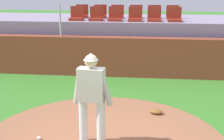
# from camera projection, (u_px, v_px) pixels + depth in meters

# --- Properties ---
(pitcher) EXTENTS (0.75, 0.30, 1.70)m
(pitcher) POSITION_uv_depth(u_px,v_px,m) (91.00, 92.00, 5.56)
(pitcher) COLOR white
(pitcher) RESTS_ON pitchers_mound
(baseball) EXTENTS (0.07, 0.07, 0.07)m
(baseball) POSITION_uv_depth(u_px,v_px,m) (39.00, 138.00, 5.89)
(baseball) COLOR white
(baseball) RESTS_ON pitchers_mound
(fielding_glove) EXTENTS (0.34, 0.26, 0.11)m
(fielding_glove) POSITION_uv_depth(u_px,v_px,m) (156.00, 111.00, 7.06)
(fielding_glove) COLOR brown
(fielding_glove) RESTS_ON pitchers_mound
(brick_barrier) EXTENTS (14.77, 0.40, 1.33)m
(brick_barrier) POSITION_uv_depth(u_px,v_px,m) (122.00, 57.00, 10.51)
(brick_barrier) COLOR brown
(brick_barrier) RESTS_ON ground_plane
(fence_post_left) EXTENTS (0.06, 0.06, 1.05)m
(fence_post_left) POSITION_uv_depth(u_px,v_px,m) (60.00, 20.00, 10.41)
(fence_post_left) COLOR silver
(fence_post_left) RESTS_ON brick_barrier
(bleacher_platform) EXTENTS (14.08, 3.12, 1.75)m
(bleacher_platform) POSITION_uv_depth(u_px,v_px,m) (126.00, 40.00, 12.42)
(bleacher_platform) COLOR #9183A0
(bleacher_platform) RESTS_ON ground_plane
(stadium_chair_0) EXTENTS (0.48, 0.44, 0.50)m
(stadium_chair_0) POSITION_uv_depth(u_px,v_px,m) (77.00, 16.00, 11.35)
(stadium_chair_0) COLOR maroon
(stadium_chair_0) RESTS_ON bleacher_platform
(stadium_chair_1) EXTENTS (0.48, 0.44, 0.50)m
(stadium_chair_1) POSITION_uv_depth(u_px,v_px,m) (96.00, 16.00, 11.28)
(stadium_chair_1) COLOR maroon
(stadium_chair_1) RESTS_ON bleacher_platform
(stadium_chair_2) EXTENTS (0.48, 0.44, 0.50)m
(stadium_chair_2) POSITION_uv_depth(u_px,v_px,m) (115.00, 16.00, 11.18)
(stadium_chair_2) COLOR maroon
(stadium_chair_2) RESTS_ON bleacher_platform
(stadium_chair_3) EXTENTS (0.48, 0.44, 0.50)m
(stadium_chair_3) POSITION_uv_depth(u_px,v_px,m) (135.00, 17.00, 11.11)
(stadium_chair_3) COLOR maroon
(stadium_chair_3) RESTS_ON bleacher_platform
(stadium_chair_4) EXTENTS (0.48, 0.44, 0.50)m
(stadium_chair_4) POSITION_uv_depth(u_px,v_px,m) (154.00, 17.00, 11.06)
(stadium_chair_4) COLOR maroon
(stadium_chair_4) RESTS_ON bleacher_platform
(stadium_chair_5) EXTENTS (0.48, 0.44, 0.50)m
(stadium_chair_5) POSITION_uv_depth(u_px,v_px,m) (175.00, 17.00, 10.99)
(stadium_chair_5) COLOR maroon
(stadium_chair_5) RESTS_ON bleacher_platform
(stadium_chair_6) EXTENTS (0.48, 0.44, 0.50)m
(stadium_chair_6) POSITION_uv_depth(u_px,v_px,m) (82.00, 14.00, 12.21)
(stadium_chair_6) COLOR maroon
(stadium_chair_6) RESTS_ON bleacher_platform
(stadium_chair_7) EXTENTS (0.48, 0.44, 0.50)m
(stadium_chair_7) POSITION_uv_depth(u_px,v_px,m) (100.00, 14.00, 12.12)
(stadium_chair_7) COLOR maroon
(stadium_chair_7) RESTS_ON bleacher_platform
(stadium_chair_8) EXTENTS (0.48, 0.44, 0.50)m
(stadium_chair_8) POSITION_uv_depth(u_px,v_px,m) (117.00, 14.00, 12.04)
(stadium_chair_8) COLOR maroon
(stadium_chair_8) RESTS_ON bleacher_platform
(stadium_chair_9) EXTENTS (0.48, 0.44, 0.50)m
(stadium_chair_9) POSITION_uv_depth(u_px,v_px,m) (136.00, 14.00, 11.97)
(stadium_chair_9) COLOR maroon
(stadium_chair_9) RESTS_ON bleacher_platform
(stadium_chair_10) EXTENTS (0.48, 0.44, 0.50)m
(stadium_chair_10) POSITION_uv_depth(u_px,v_px,m) (154.00, 14.00, 11.93)
(stadium_chair_10) COLOR maroon
(stadium_chair_10) RESTS_ON bleacher_platform
(stadium_chair_11) EXTENTS (0.48, 0.44, 0.50)m
(stadium_chair_11) POSITION_uv_depth(u_px,v_px,m) (173.00, 15.00, 11.82)
(stadium_chair_11) COLOR maroon
(stadium_chair_11) RESTS_ON bleacher_platform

